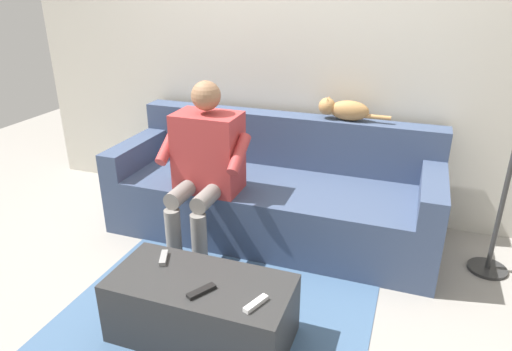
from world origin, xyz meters
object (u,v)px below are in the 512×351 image
coffee_table (202,308)px  cat_on_backrest (344,109)px  remote_gray (164,258)px  remote_white (256,304)px  couch (274,194)px  person_solo_seated (205,160)px  remote_black (201,291)px

coffee_table → cat_on_backrest: (-0.42, -1.50, 0.71)m
coffee_table → remote_gray: (0.26, -0.10, 0.18)m
remote_white → coffee_table: bearing=-83.1°
couch → person_solo_seated: person_solo_seated is taller
couch → coffee_table: (0.00, 1.21, -0.11)m
couch → remote_black: couch is taller
couch → remote_black: 1.30m
couch → coffee_table: 1.21m
coffee_table → remote_gray: 0.34m
person_solo_seated → remote_gray: (-0.08, 0.71, -0.29)m
couch → remote_gray: size_ratio=17.83×
remote_black → remote_white: bearing=-60.0°
person_solo_seated → remote_white: size_ratio=8.06×
remote_black → remote_gray: size_ratio=1.16×
remote_gray → couch: bearing=-36.4°
remote_white → remote_black: bearing=-68.4°
couch → coffee_table: bearing=90.0°
coffee_table → couch: bearing=-90.0°
coffee_table → remote_black: 0.21m
coffee_table → remote_black: (-0.05, 0.09, 0.18)m
couch → cat_on_backrest: size_ratio=4.51×
cat_on_backrest → remote_gray: size_ratio=3.96×
cat_on_backrest → remote_black: bearing=76.9°
couch → remote_black: bearing=92.2°
coffee_table → remote_white: remote_white is taller
person_solo_seated → remote_gray: size_ratio=8.97×
couch → coffee_table: size_ratio=2.48×
coffee_table → cat_on_backrest: 1.71m
coffee_table → remote_black: remote_black is taller
cat_on_backrest → remote_gray: (0.68, 1.40, -0.53)m
cat_on_backrest → person_solo_seated: bearing=41.7°
remote_white → remote_gray: 0.62m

